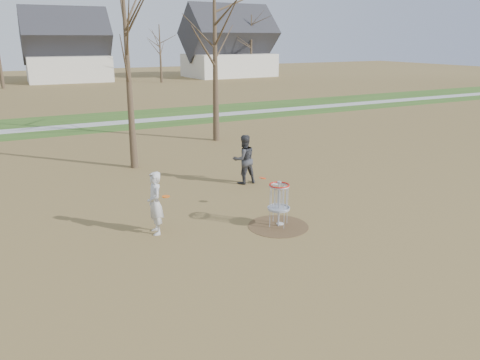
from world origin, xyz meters
The scene contains 11 objects.
ground centered at (0.00, 0.00, 0.00)m, with size 160.00×160.00×0.00m, color brown.
green_band centered at (0.00, 21.00, 0.01)m, with size 160.00×8.00×0.01m, color #2D5119.
footpath centered at (0.00, 20.00, 0.01)m, with size 160.00×1.50×0.01m, color #9E9E99.
dirt_circle centered at (0.00, 0.00, 0.01)m, with size 1.80×1.80×0.01m, color #47331E.
player_standing centered at (-3.36, 1.18, 0.91)m, with size 0.66×0.43×1.81m, color #BDBDBD.
player_throwing centered at (1.12, 4.29, 0.94)m, with size 0.92×0.71×1.88m, color #36373C.
disc_grounded centered at (0.13, 0.10, 0.02)m, with size 0.22×0.22×0.02m, color silver.
discs_in_play centered at (-1.32, 1.23, 1.10)m, with size 3.67×0.81×0.14m.
disc_golf_basket centered at (0.00, 0.00, 0.91)m, with size 0.64×0.64×1.35m.
bare_trees centered at (1.78, 35.79, 5.35)m, with size 52.62×44.98×9.00m.
houses_row centered at (4.32, 52.56, 3.52)m, with size 56.51×10.01×7.26m.
Camera 1 is at (-6.95, -10.90, 5.34)m, focal length 35.00 mm.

